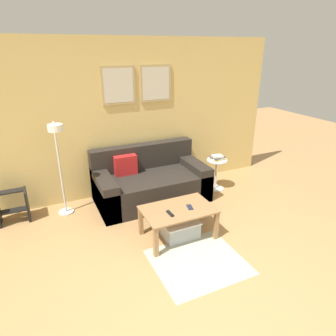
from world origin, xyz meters
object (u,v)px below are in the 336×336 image
at_px(floor_lamp, 58,153).
at_px(step_stool, 13,206).
at_px(coffee_table, 178,214).
at_px(side_table, 216,172).
at_px(couch, 150,183).
at_px(book_stack, 217,157).
at_px(storage_bin, 178,227).
at_px(remote_control, 170,213).
at_px(cell_phone, 190,207).

height_order(floor_lamp, step_stool, floor_lamp).
bearing_deg(coffee_table, side_table, 38.72).
xyz_separation_m(couch, book_stack, (1.21, -0.13, 0.30)).
distance_m(storage_bin, remote_control, 0.37).
height_order(couch, floor_lamp, floor_lamp).
bearing_deg(side_table, coffee_table, -141.28).
relative_size(storage_bin, floor_lamp, 0.34).
bearing_deg(coffee_table, remote_control, -152.64).
relative_size(couch, floor_lamp, 1.24).
distance_m(side_table, cell_phone, 1.55).
height_order(coffee_table, side_table, side_table).
bearing_deg(cell_phone, coffee_table, 179.87).
height_order(book_stack, step_stool, book_stack).
bearing_deg(book_stack, step_stool, 174.13).
xyz_separation_m(coffee_table, book_stack, (1.28, 1.03, 0.25)).
bearing_deg(book_stack, storage_bin, -141.32).
xyz_separation_m(side_table, step_stool, (-3.28, 0.34, -0.08)).
bearing_deg(coffee_table, book_stack, 38.76).
distance_m(book_stack, remote_control, 1.82).
relative_size(coffee_table, book_stack, 3.82).
bearing_deg(couch, floor_lamp, -179.97).
distance_m(floor_lamp, book_stack, 2.61).
height_order(storage_bin, book_stack, book_stack).
bearing_deg(floor_lamp, couch, 0.03).
relative_size(coffee_table, remote_control, 6.26).
height_order(couch, book_stack, couch).
relative_size(floor_lamp, book_stack, 5.89).
relative_size(side_table, cell_phone, 3.97).
relative_size(storage_bin, step_stool, 1.04).
distance_m(couch, step_stool, 2.08).
height_order(remote_control, cell_phone, remote_control).
bearing_deg(side_table, remote_control, -142.37).
bearing_deg(couch, book_stack, -6.08).
relative_size(couch, remote_control, 11.98).
bearing_deg(remote_control, couch, 77.70).
relative_size(side_table, remote_control, 3.71).
xyz_separation_m(floor_lamp, book_stack, (2.57, -0.13, -0.42)).
bearing_deg(step_stool, floor_lamp, -16.32).
xyz_separation_m(floor_lamp, cell_phone, (1.44, -1.19, -0.59)).
bearing_deg(remote_control, cell_phone, 6.02).
distance_m(couch, side_table, 1.22).
bearing_deg(remote_control, floor_lamp, 130.34).
relative_size(floor_lamp, cell_phone, 10.33).
height_order(couch, remote_control, couch).
relative_size(side_table, step_stool, 1.20).
xyz_separation_m(storage_bin, cell_phone, (0.14, -0.05, 0.31)).
xyz_separation_m(coffee_table, cell_phone, (0.15, -0.04, 0.08)).
bearing_deg(couch, storage_bin, -92.38).
bearing_deg(side_table, floor_lamp, 177.06).
xyz_separation_m(storage_bin, remote_control, (-0.17, -0.10, 0.31)).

